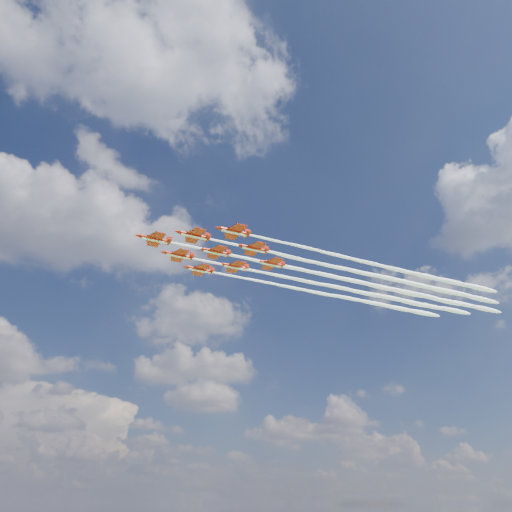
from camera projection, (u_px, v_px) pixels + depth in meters
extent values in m
cylinder|color=#A81809|center=(155.00, 239.00, 139.21)|extent=(7.86, 2.44, 1.07)
cone|color=#A81809|center=(137.00, 235.00, 137.32)|extent=(2.11, 1.40, 1.07)
cone|color=#A81809|center=(170.00, 242.00, 140.99)|extent=(1.61, 1.22, 0.97)
ellipsoid|color=black|center=(148.00, 236.00, 138.65)|extent=(2.15, 1.23, 0.70)
cube|color=#A81809|center=(156.00, 240.00, 139.38)|extent=(4.66, 9.38, 0.14)
cube|color=#A81809|center=(168.00, 242.00, 140.73)|extent=(1.96, 3.69, 0.12)
cube|color=#A81809|center=(169.00, 239.00, 141.19)|extent=(1.56, 0.41, 1.75)
cube|color=white|center=(154.00, 241.00, 138.99)|extent=(7.35, 2.16, 0.12)
cylinder|color=#A81809|center=(194.00, 235.00, 137.26)|extent=(7.86, 2.44, 1.07)
cone|color=#A81809|center=(177.00, 232.00, 135.37)|extent=(2.11, 1.40, 1.07)
cone|color=#A81809|center=(209.00, 239.00, 139.04)|extent=(1.61, 1.22, 0.97)
ellipsoid|color=black|center=(187.00, 232.00, 136.70)|extent=(2.15, 1.23, 0.70)
cube|color=#A81809|center=(195.00, 236.00, 137.43)|extent=(4.66, 9.38, 0.14)
cube|color=#A81809|center=(207.00, 238.00, 138.77)|extent=(1.96, 3.69, 0.12)
cube|color=#A81809|center=(208.00, 236.00, 139.24)|extent=(1.56, 0.41, 1.75)
cube|color=white|center=(194.00, 237.00, 137.04)|extent=(7.35, 2.16, 0.12)
cylinder|color=#A81809|center=(178.00, 255.00, 148.26)|extent=(7.86, 2.44, 1.07)
cone|color=#A81809|center=(163.00, 252.00, 146.36)|extent=(2.11, 1.40, 1.07)
cone|color=#A81809|center=(193.00, 258.00, 150.04)|extent=(1.61, 1.22, 0.97)
ellipsoid|color=black|center=(172.00, 253.00, 147.70)|extent=(2.15, 1.23, 0.70)
cube|color=#A81809|center=(180.00, 256.00, 148.42)|extent=(4.66, 9.38, 0.14)
cube|color=#A81809|center=(191.00, 258.00, 149.77)|extent=(1.96, 3.69, 0.12)
cube|color=#A81809|center=(192.00, 255.00, 150.24)|extent=(1.56, 0.41, 1.75)
cube|color=white|center=(178.00, 257.00, 148.04)|extent=(7.35, 2.16, 0.12)
cylinder|color=#A81809|center=(234.00, 231.00, 135.31)|extent=(7.86, 2.44, 1.07)
cone|color=#A81809|center=(217.00, 228.00, 133.42)|extent=(2.11, 1.40, 1.07)
cone|color=#A81809|center=(249.00, 235.00, 137.09)|extent=(1.61, 1.22, 0.97)
ellipsoid|color=black|center=(227.00, 228.00, 134.75)|extent=(2.15, 1.23, 0.70)
cube|color=#A81809|center=(236.00, 232.00, 135.48)|extent=(4.66, 9.38, 0.14)
cube|color=#A81809|center=(247.00, 234.00, 136.82)|extent=(1.96, 3.69, 0.12)
cube|color=#A81809|center=(248.00, 232.00, 137.29)|extent=(1.56, 0.41, 1.75)
cube|color=white|center=(234.00, 233.00, 135.09)|extent=(7.35, 2.16, 0.12)
cylinder|color=#A81809|center=(216.00, 252.00, 146.31)|extent=(7.86, 2.44, 1.07)
cone|color=#A81809|center=(200.00, 249.00, 144.41)|extent=(2.11, 1.40, 1.07)
cone|color=#A81809|center=(230.00, 255.00, 148.09)|extent=(1.61, 1.22, 0.97)
ellipsoid|color=black|center=(209.00, 249.00, 145.74)|extent=(2.15, 1.23, 0.70)
cube|color=#A81809|center=(217.00, 252.00, 146.47)|extent=(4.66, 9.38, 0.14)
cube|color=#A81809|center=(228.00, 255.00, 147.82)|extent=(1.96, 3.69, 0.12)
cube|color=#A81809|center=(228.00, 252.00, 148.29)|extent=(1.56, 0.41, 1.75)
cube|color=white|center=(215.00, 253.00, 146.09)|extent=(7.35, 2.16, 0.12)
cylinder|color=#A81809|center=(200.00, 270.00, 157.30)|extent=(7.86, 2.44, 1.07)
cone|color=#A81809|center=(185.00, 267.00, 155.41)|extent=(2.11, 1.40, 1.07)
cone|color=#A81809|center=(213.00, 272.00, 159.08)|extent=(1.61, 1.22, 0.97)
ellipsoid|color=black|center=(194.00, 267.00, 156.74)|extent=(2.15, 1.23, 0.70)
cube|color=#A81809|center=(201.00, 270.00, 157.47)|extent=(4.66, 9.38, 0.14)
cube|color=#A81809|center=(211.00, 272.00, 158.82)|extent=(1.96, 3.69, 0.12)
cube|color=#A81809|center=(212.00, 269.00, 159.29)|extent=(1.56, 0.41, 1.75)
cube|color=white|center=(200.00, 271.00, 157.09)|extent=(7.35, 2.16, 0.12)
cylinder|color=#A81809|center=(254.00, 249.00, 144.36)|extent=(7.86, 2.44, 1.07)
cone|color=#A81809|center=(238.00, 245.00, 142.46)|extent=(2.11, 1.40, 1.07)
cone|color=#A81809|center=(268.00, 252.00, 146.14)|extent=(1.61, 1.22, 0.97)
ellipsoid|color=black|center=(247.00, 246.00, 143.79)|extent=(2.15, 1.23, 0.70)
cube|color=#A81809|center=(255.00, 249.00, 144.52)|extent=(4.66, 9.38, 0.14)
cube|color=#A81809|center=(266.00, 251.00, 145.87)|extent=(1.96, 3.69, 0.12)
cube|color=#A81809|center=(266.00, 249.00, 146.34)|extent=(1.56, 0.41, 1.75)
cube|color=white|center=(254.00, 250.00, 144.14)|extent=(7.35, 2.16, 0.12)
cylinder|color=#A81809|center=(235.00, 267.00, 155.35)|extent=(7.86, 2.44, 1.07)
cone|color=#A81809|center=(220.00, 264.00, 153.46)|extent=(2.11, 1.40, 1.07)
cone|color=#A81809|center=(248.00, 269.00, 157.13)|extent=(1.61, 1.22, 0.97)
ellipsoid|color=black|center=(229.00, 264.00, 154.79)|extent=(2.15, 1.23, 0.70)
cube|color=#A81809|center=(236.00, 267.00, 155.52)|extent=(4.66, 9.38, 0.14)
cube|color=#A81809|center=(246.00, 269.00, 156.87)|extent=(1.96, 3.69, 0.12)
cube|color=#A81809|center=(247.00, 267.00, 157.33)|extent=(1.56, 0.41, 1.75)
cube|color=white|center=(235.00, 268.00, 155.14)|extent=(7.35, 2.16, 0.12)
cylinder|color=#A81809|center=(271.00, 264.00, 153.40)|extent=(7.86, 2.44, 1.07)
cone|color=#A81809|center=(257.00, 261.00, 151.51)|extent=(2.11, 1.40, 1.07)
cone|color=#A81809|center=(284.00, 266.00, 155.18)|extent=(1.61, 1.22, 0.97)
ellipsoid|color=black|center=(265.00, 261.00, 152.84)|extent=(2.15, 1.23, 0.70)
cube|color=#A81809|center=(272.00, 264.00, 153.57)|extent=(4.66, 9.38, 0.14)
cube|color=#A81809|center=(282.00, 266.00, 154.92)|extent=(1.96, 3.69, 0.12)
cube|color=#A81809|center=(282.00, 264.00, 155.38)|extent=(1.56, 0.41, 1.75)
cube|color=white|center=(271.00, 265.00, 153.18)|extent=(7.35, 2.16, 0.12)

